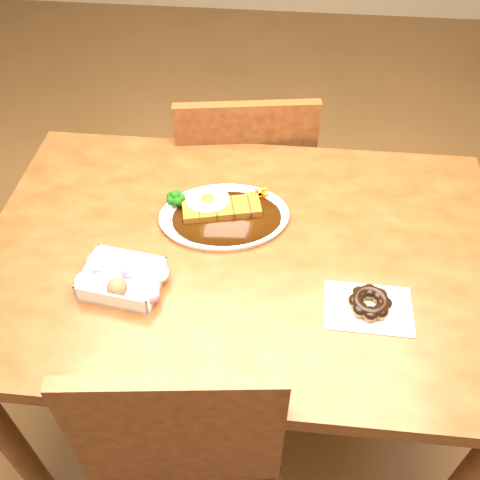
# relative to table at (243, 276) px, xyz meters

# --- Properties ---
(ground) EXTENTS (6.00, 6.00, 0.00)m
(ground) POSITION_rel_table_xyz_m (0.00, 0.00, -0.65)
(ground) COLOR brown
(ground) RESTS_ON ground
(table) EXTENTS (1.20, 0.80, 0.75)m
(table) POSITION_rel_table_xyz_m (0.00, 0.00, 0.00)
(table) COLOR #43250D
(table) RESTS_ON ground
(chair_far) EXTENTS (0.48, 0.48, 0.87)m
(chair_far) POSITION_rel_table_xyz_m (-0.05, 0.54, -0.17)
(chair_far) COLOR #43250D
(chair_far) RESTS_ON ground
(katsu_curry_plate) EXTENTS (0.34, 0.27, 0.06)m
(katsu_curry_plate) POSITION_rel_table_xyz_m (-0.06, 0.10, 0.11)
(katsu_curry_plate) COLOR white
(katsu_curry_plate) RESTS_ON table
(donut_box) EXTENTS (0.19, 0.15, 0.05)m
(donut_box) POSITION_rel_table_xyz_m (-0.25, -0.13, 0.12)
(donut_box) COLOR white
(donut_box) RESTS_ON table
(pon_de_ring) EXTENTS (0.18, 0.13, 0.03)m
(pon_de_ring) POSITION_rel_table_xyz_m (0.27, -0.14, 0.12)
(pon_de_ring) COLOR silver
(pon_de_ring) RESTS_ON table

